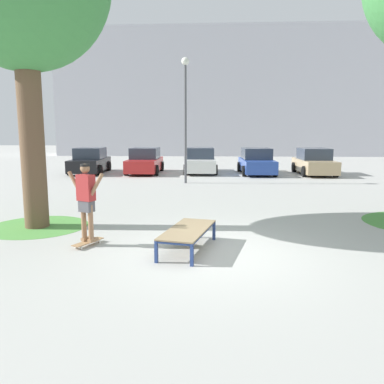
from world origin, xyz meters
TOP-DOWN VIEW (x-y plane):
  - ground_plane at (0.00, 0.00)m, footprint 120.00×120.00m
  - building_facade at (2.09, 33.08)m, footprint 36.15×4.00m
  - skate_box at (-0.51, 0.20)m, footprint 1.16×2.02m
  - skateboard at (-2.70, 0.41)m, footprint 0.52×0.81m
  - skater at (-2.70, 0.41)m, footprint 0.94×0.50m
  - grass_patch_near_left at (-4.58, 2.01)m, footprint 2.59×2.59m
  - car_black at (-7.38, 15.15)m, footprint 2.16×4.32m
  - car_red at (-4.09, 15.23)m, footprint 1.97×4.23m
  - car_white at (-0.80, 15.66)m, footprint 2.05×4.27m
  - car_blue at (2.49, 15.17)m, footprint 2.05×4.27m
  - car_tan at (5.78, 15.10)m, footprint 1.96×4.22m
  - light_post at (-1.34, 10.88)m, footprint 0.36×0.36m

SIDE VIEW (x-z plane):
  - ground_plane at x=0.00m, z-range 0.00..0.00m
  - grass_patch_near_left at x=-4.58m, z-range 0.00..0.01m
  - skateboard at x=-2.70m, z-range 0.03..0.12m
  - skate_box at x=-0.51m, z-range 0.18..0.64m
  - car_black at x=-7.38m, z-range -0.06..1.44m
  - car_red at x=-4.09m, z-range -0.06..1.44m
  - car_white at x=-0.80m, z-range -0.06..1.44m
  - car_blue at x=2.49m, z-range -0.06..1.44m
  - car_tan at x=5.78m, z-range -0.06..1.44m
  - skater at x=-2.70m, z-range 0.22..1.92m
  - light_post at x=-1.34m, z-range 0.91..6.74m
  - building_facade at x=2.09m, z-range 0.00..12.58m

